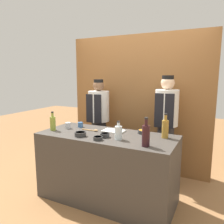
{
  "coord_description": "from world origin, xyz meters",
  "views": [
    {
      "loc": [
        1.33,
        -2.49,
        1.71
      ],
      "look_at": [
        0.0,
        0.16,
        1.21
      ],
      "focal_mm": 35.0,
      "sensor_mm": 36.0,
      "label": 1
    }
  ],
  "objects_px": {
    "sauce_bowl_brown": "(105,135)",
    "chef_left": "(99,122)",
    "bottle_vinegar": "(165,128)",
    "chef_right": "(166,126)",
    "sauce_bowl_orange": "(143,132)",
    "cutting_board": "(113,131)",
    "sauce_bowl_green": "(80,134)",
    "cup_steel": "(68,126)",
    "wooden_spoon": "(92,130)",
    "cup_blue": "(80,125)",
    "bottle_wine": "(146,135)",
    "bottle_oil": "(53,123)",
    "sauce_bowl_purple": "(98,138)",
    "bottle_clear": "(118,132)"
  },
  "relations": [
    {
      "from": "bottle_oil",
      "to": "chef_right",
      "type": "relative_size",
      "value": 0.16
    },
    {
      "from": "cup_steel",
      "to": "chef_left",
      "type": "relative_size",
      "value": 0.05
    },
    {
      "from": "cup_steel",
      "to": "cutting_board",
      "type": "bearing_deg",
      "value": 10.39
    },
    {
      "from": "sauce_bowl_brown",
      "to": "cutting_board",
      "type": "relative_size",
      "value": 0.4
    },
    {
      "from": "sauce_bowl_orange",
      "to": "cutting_board",
      "type": "height_order",
      "value": "sauce_bowl_orange"
    },
    {
      "from": "sauce_bowl_brown",
      "to": "chef_left",
      "type": "height_order",
      "value": "chef_left"
    },
    {
      "from": "sauce_bowl_orange",
      "to": "cup_steel",
      "type": "xyz_separation_m",
      "value": [
        -1.09,
        -0.22,
        0.02
      ]
    },
    {
      "from": "sauce_bowl_purple",
      "to": "cutting_board",
      "type": "height_order",
      "value": "sauce_bowl_purple"
    },
    {
      "from": "bottle_oil",
      "to": "cup_steel",
      "type": "height_order",
      "value": "bottle_oil"
    },
    {
      "from": "bottle_vinegar",
      "to": "chef_left",
      "type": "xyz_separation_m",
      "value": [
        -1.33,
        0.64,
        -0.17
      ]
    },
    {
      "from": "sauce_bowl_purple",
      "to": "wooden_spoon",
      "type": "height_order",
      "value": "sauce_bowl_purple"
    },
    {
      "from": "sauce_bowl_orange",
      "to": "chef_left",
      "type": "xyz_separation_m",
      "value": [
        -1.02,
        0.57,
        -0.07
      ]
    },
    {
      "from": "bottle_vinegar",
      "to": "wooden_spoon",
      "type": "relative_size",
      "value": 1.21
    },
    {
      "from": "bottle_oil",
      "to": "cup_blue",
      "type": "xyz_separation_m",
      "value": [
        0.24,
        0.33,
        -0.07
      ]
    },
    {
      "from": "bottle_oil",
      "to": "cutting_board",
      "type": "bearing_deg",
      "value": 20.83
    },
    {
      "from": "bottle_clear",
      "to": "wooden_spoon",
      "type": "height_order",
      "value": "bottle_clear"
    },
    {
      "from": "chef_left",
      "to": "chef_right",
      "type": "height_order",
      "value": "chef_right"
    },
    {
      "from": "sauce_bowl_brown",
      "to": "sauce_bowl_green",
      "type": "relative_size",
      "value": 0.79
    },
    {
      "from": "chef_right",
      "to": "bottle_clear",
      "type": "bearing_deg",
      "value": -110.43
    },
    {
      "from": "sauce_bowl_orange",
      "to": "bottle_wine",
      "type": "distance_m",
      "value": 0.55
    },
    {
      "from": "cup_steel",
      "to": "bottle_vinegar",
      "type": "bearing_deg",
      "value": 6.18
    },
    {
      "from": "cup_blue",
      "to": "chef_right",
      "type": "xyz_separation_m",
      "value": [
        1.15,
        0.64,
        -0.04
      ]
    },
    {
      "from": "bottle_clear",
      "to": "cup_steel",
      "type": "distance_m",
      "value": 0.93
    },
    {
      "from": "bottle_oil",
      "to": "chef_left",
      "type": "relative_size",
      "value": 0.17
    },
    {
      "from": "bottle_vinegar",
      "to": "bottle_oil",
      "type": "relative_size",
      "value": 1.15
    },
    {
      "from": "bottle_oil",
      "to": "chef_left",
      "type": "xyz_separation_m",
      "value": [
        0.2,
        0.98,
        -0.15
      ]
    },
    {
      "from": "cup_steel",
      "to": "wooden_spoon",
      "type": "height_order",
      "value": "cup_steel"
    },
    {
      "from": "sauce_bowl_orange",
      "to": "bottle_wine",
      "type": "xyz_separation_m",
      "value": [
        0.2,
        -0.5,
        0.1
      ]
    },
    {
      "from": "sauce_bowl_purple",
      "to": "sauce_bowl_green",
      "type": "bearing_deg",
      "value": 171.03
    },
    {
      "from": "chef_left",
      "to": "sauce_bowl_orange",
      "type": "bearing_deg",
      "value": -29.17
    },
    {
      "from": "sauce_bowl_purple",
      "to": "bottle_vinegar",
      "type": "relative_size",
      "value": 0.37
    },
    {
      "from": "bottle_oil",
      "to": "bottle_clear",
      "type": "xyz_separation_m",
      "value": [
        1.03,
        0.01,
        -0.02
      ]
    },
    {
      "from": "sauce_bowl_brown",
      "to": "cutting_board",
      "type": "distance_m",
      "value": 0.29
    },
    {
      "from": "sauce_bowl_purple",
      "to": "bottle_wine",
      "type": "relative_size",
      "value": 0.35
    },
    {
      "from": "bottle_oil",
      "to": "sauce_bowl_purple",
      "type": "bearing_deg",
      "value": -8.87
    },
    {
      "from": "cutting_board",
      "to": "bottle_vinegar",
      "type": "relative_size",
      "value": 0.95
    },
    {
      "from": "cutting_board",
      "to": "bottle_wine",
      "type": "height_order",
      "value": "bottle_wine"
    },
    {
      "from": "cup_blue",
      "to": "chef_left",
      "type": "relative_size",
      "value": 0.05
    },
    {
      "from": "chef_left",
      "to": "bottle_vinegar",
      "type": "bearing_deg",
      "value": -25.7
    },
    {
      "from": "bottle_wine",
      "to": "cup_blue",
      "type": "bearing_deg",
      "value": 160.0
    },
    {
      "from": "sauce_bowl_orange",
      "to": "sauce_bowl_green",
      "type": "distance_m",
      "value": 0.84
    },
    {
      "from": "chef_left",
      "to": "sauce_bowl_brown",
      "type": "bearing_deg",
      "value": -56.21
    },
    {
      "from": "bottle_vinegar",
      "to": "wooden_spoon",
      "type": "xyz_separation_m",
      "value": [
        -1.0,
        -0.12,
        -0.11
      ]
    },
    {
      "from": "cup_steel",
      "to": "sauce_bowl_orange",
      "type": "bearing_deg",
      "value": 11.62
    },
    {
      "from": "chef_right",
      "to": "sauce_bowl_purple",
      "type": "bearing_deg",
      "value": -117.53
    },
    {
      "from": "cutting_board",
      "to": "bottle_clear",
      "type": "distance_m",
      "value": 0.38
    },
    {
      "from": "bottle_wine",
      "to": "cup_steel",
      "type": "distance_m",
      "value": 1.32
    },
    {
      "from": "chef_right",
      "to": "cup_steel",
      "type": "bearing_deg",
      "value": -148.02
    },
    {
      "from": "sauce_bowl_orange",
      "to": "cutting_board",
      "type": "bearing_deg",
      "value": -166.29
    },
    {
      "from": "sauce_bowl_orange",
      "to": "cup_steel",
      "type": "bearing_deg",
      "value": -168.38
    }
  ]
}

